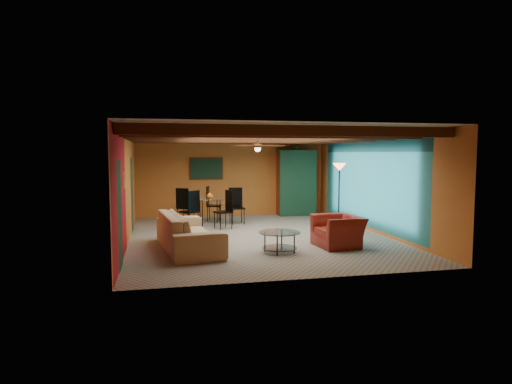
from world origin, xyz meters
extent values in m
cube|color=gray|center=(0.00, 0.00, 0.00)|extent=(6.50, 8.00, 0.01)
cube|color=silver|center=(0.00, 0.00, 2.70)|extent=(6.50, 8.00, 0.01)
cube|color=#BE6A2C|center=(0.00, 4.00, 1.35)|extent=(6.50, 0.02, 2.70)
cube|color=maroon|center=(-3.25, 0.00, 1.35)|extent=(0.02, 8.00, 2.70)
cube|color=teal|center=(3.25, 0.00, 1.35)|extent=(0.02, 8.00, 2.70)
imported|color=tan|center=(-1.86, -1.15, 0.41)|extent=(1.42, 2.90, 0.81)
imported|color=maroon|center=(1.56, -1.61, 0.36)|extent=(1.04, 1.17, 0.72)
cube|color=maroon|center=(2.20, 3.70, 1.11)|extent=(1.28, 0.65, 2.21)
cube|color=black|center=(-0.90, 3.96, 1.65)|extent=(1.05, 0.03, 0.65)
imported|color=#26661E|center=(2.20, 3.70, 2.43)|extent=(0.41, 0.36, 0.44)
imported|color=orange|center=(-0.99, 2.16, 1.22)|extent=(0.22, 0.22, 0.20)
camera|label=1|loc=(-2.52, -11.14, 2.17)|focal=31.12mm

